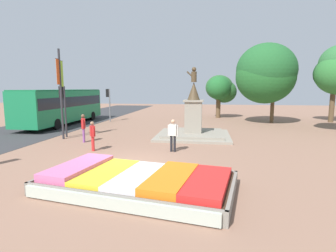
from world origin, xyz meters
name	(u,v)px	position (x,y,z in m)	size (l,w,h in m)	color
ground_plane	(129,165)	(0.00, 0.00, 0.00)	(89.37, 89.37, 0.00)	#8C6651
flower_planter	(137,181)	(1.11, -2.71, 0.28)	(6.66, 4.35, 0.66)	#38281C
statue_monument	(193,125)	(2.42, 7.27, 0.82)	(4.98, 4.98, 4.74)	gray
traffic_light_mid_block	(63,102)	(-6.27, 5.73, 2.43)	(0.42, 0.31, 3.46)	#2D2D33
traffic_light_far_corner	(109,99)	(-6.44, 14.42, 2.30)	(0.42, 0.31, 3.27)	slate
banner_pole	(61,91)	(-6.03, 5.10, 3.16)	(0.14, 1.00, 5.81)	#2D2D33
city_bus	(63,105)	(-9.85, 11.71, 1.85)	(2.68, 11.12, 3.21)	#197A47
pedestrian_with_handbag	(83,126)	(-4.20, 4.31, 1.02)	(0.35, 0.53, 1.75)	#8C4C99
pedestrian_near_planter	(173,133)	(1.60, 2.67, 1.00)	(0.57, 0.27, 1.72)	black
pedestrian_crossing_plaza	(93,134)	(-2.67, 2.25, 0.91)	(0.40, 0.48, 1.59)	red
park_tree_far_left	(266,73)	(8.68, 15.08, 4.71)	(5.49, 5.38, 7.47)	brown
park_tree_behind_statue	(221,89)	(4.84, 19.63, 3.24)	(3.52, 3.73, 4.81)	brown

